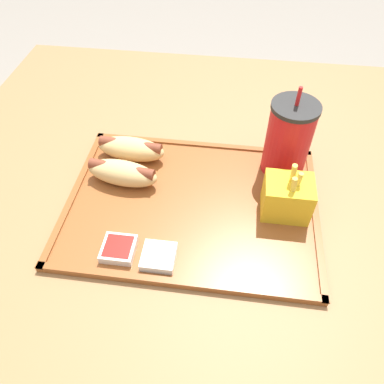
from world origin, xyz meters
name	(u,v)px	position (x,y,z in m)	size (l,w,h in m)	color
ground_plane	(193,338)	(0.00, 0.00, 0.00)	(8.00, 8.00, 0.00)	gray
dining_table	(193,285)	(0.00, 0.00, 0.37)	(1.09, 1.06, 0.74)	olive
food_tray	(192,205)	(0.00, -0.04, 0.75)	(0.46, 0.34, 0.01)	brown
soda_cup	(288,138)	(0.17, 0.08, 0.83)	(0.09, 0.09, 0.18)	red
hot_dog_far	(131,148)	(-0.14, 0.07, 0.78)	(0.14, 0.06, 0.05)	#DBB270
hot_dog_near	(123,171)	(-0.14, 0.00, 0.78)	(0.14, 0.07, 0.05)	#DBB270
fries_carton	(287,197)	(0.17, -0.03, 0.79)	(0.08, 0.07, 0.11)	gold
sauce_cup_mayo	(159,256)	(-0.04, -0.16, 0.76)	(0.05, 0.05, 0.02)	silver
sauce_cup_ketchup	(119,249)	(-0.10, -0.16, 0.76)	(0.05, 0.05, 0.02)	silver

